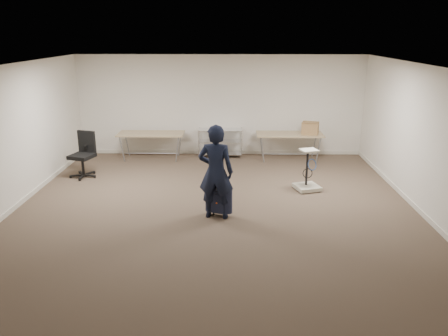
{
  "coord_description": "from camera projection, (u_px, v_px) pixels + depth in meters",
  "views": [
    {
      "loc": [
        0.32,
        -7.71,
        3.4
      ],
      "look_at": [
        0.17,
        0.3,
        0.88
      ],
      "focal_mm": 35.0,
      "sensor_mm": 36.0,
      "label": 1
    }
  ],
  "objects": [
    {
      "name": "office_chair",
      "position": [
        84.0,
        163.0,
        10.6
      ],
      "size": [
        0.66,
        0.67,
        1.1
      ],
      "color": "black",
      "rests_on": "ground"
    },
    {
      "name": "wire_shelf",
      "position": [
        220.0,
        141.0,
        12.25
      ],
      "size": [
        1.22,
        0.47,
        0.8
      ],
      "color": "silver",
      "rests_on": "ground"
    },
    {
      "name": "suitcase",
      "position": [
        219.0,
        200.0,
        8.31
      ],
      "size": [
        0.39,
        0.3,
        0.94
      ],
      "color": "black",
      "rests_on": "ground"
    },
    {
      "name": "folding_table_left",
      "position": [
        151.0,
        135.0,
        11.98
      ],
      "size": [
        1.8,
        0.75,
        0.73
      ],
      "color": "tan",
      "rests_on": "ground"
    },
    {
      "name": "equipment_cart",
      "position": [
        307.0,
        179.0,
        9.72
      ],
      "size": [
        0.64,
        0.64,
        0.93
      ],
      "color": "#F2E3D0",
      "rests_on": "ground"
    },
    {
      "name": "ground",
      "position": [
        215.0,
        216.0,
        8.38
      ],
      "size": [
        9.0,
        9.0,
        0.0
      ],
      "primitive_type": "plane",
      "color": "#433128",
      "rests_on": "ground"
    },
    {
      "name": "folding_table_right",
      "position": [
        290.0,
        135.0,
        11.91
      ],
      "size": [
        1.8,
        0.75,
        0.73
      ],
      "color": "tan",
      "rests_on": "ground"
    },
    {
      "name": "cardboard_box",
      "position": [
        310.0,
        128.0,
        11.8
      ],
      "size": [
        0.51,
        0.44,
        0.33
      ],
      "primitive_type": "cube",
      "rotation": [
        0.0,
        0.0,
        -0.29
      ],
      "color": "olive",
      "rests_on": "folding_table_right"
    },
    {
      "name": "person",
      "position": [
        216.0,
        172.0,
        8.09
      ],
      "size": [
        0.71,
        0.51,
        1.8
      ],
      "primitive_type": "imported",
      "rotation": [
        0.0,
        0.0,
        3.01
      ],
      "color": "black",
      "rests_on": "ground"
    },
    {
      "name": "room_shell",
      "position": [
        217.0,
        189.0,
        9.68
      ],
      "size": [
        8.0,
        9.0,
        9.0
      ],
      "color": "silver",
      "rests_on": "ground"
    }
  ]
}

